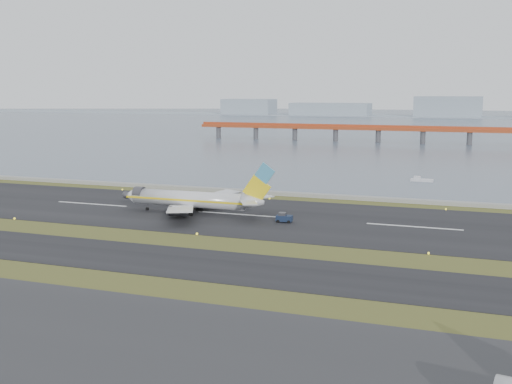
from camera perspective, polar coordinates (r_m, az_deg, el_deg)
ground at (r=122.45m, az=-6.77°, el=-4.55°), size 1000.00×1000.00×0.00m
taxiway_strip at (r=112.20m, az=-9.55°, el=-5.86°), size 1000.00×18.00×0.10m
runway_strip at (r=149.18m, az=-1.58°, el=-2.01°), size 1000.00×45.00×0.10m
seawall at (r=176.90m, az=2.00°, el=-0.12°), size 1000.00×2.50×1.00m
bay_water at (r=569.37m, az=14.66°, el=5.87°), size 1400.00×800.00×1.30m
red_pier at (r=358.34m, az=14.63°, el=5.34°), size 260.00×5.00×10.20m
far_shoreline at (r=727.55m, az=16.99°, el=6.88°), size 1400.00×80.00×60.50m
airliner at (r=149.97m, az=-5.51°, el=-0.67°), size 38.52×32.89×12.80m
pushback_tug at (r=140.25m, az=2.50°, el=-2.30°), size 3.63×2.33×2.22m
workboat_near at (r=209.72m, az=14.47°, el=1.05°), size 7.07×2.47×1.70m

